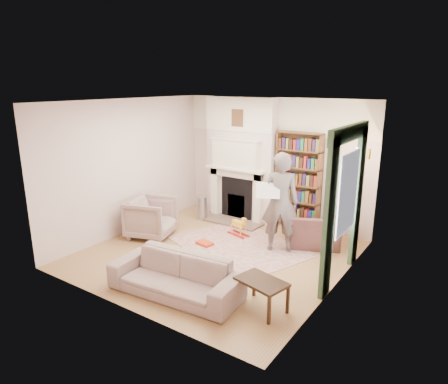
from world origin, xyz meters
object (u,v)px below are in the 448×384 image
Objects in this scene: bookcase at (298,176)px; paraffin_heater at (202,208)px; sofa at (175,276)px; armchair_reading at (313,229)px; rocking_horse at (238,226)px; coffee_table at (261,295)px; armchair_left at (151,218)px; man_reading at (280,203)px.

bookcase is 2.36m from paraffin_heater.
paraffin_heater is (-1.74, 2.95, -0.02)m from sofa.
armchair_reading is (0.68, -0.71, -0.83)m from bookcase.
paraffin_heater reaches higher than rocking_horse.
paraffin_heater is at bearing 176.93° from rocking_horse.
paraffin_heater reaches higher than coffee_table.
armchair_left is at bearing 173.77° from coffee_table.
man_reading is at bearing 27.66° from armchair_reading.
paraffin_heater is (-3.02, 2.60, 0.05)m from coffee_table.
coffee_table is (0.96, -3.30, -0.95)m from bookcase.
sofa is at bearing 45.81° from armchair_reading.
rocking_horse is at bearing 95.41° from sofa.
armchair_left reaches higher than armchair_reading.
bookcase is 0.97× the size of man_reading.
rocking_horse is at bearing -17.56° from paraffin_heater.
paraffin_heater is 1.32m from rocking_horse.
armchair_left is at bearing 0.37° from armchair_reading.
armchair_left is 1.63× the size of paraffin_heater.
armchair_reading is at bearing -46.28° from bookcase.
armchair_reading is 2.61m from coffee_table.
armchair_left reaches higher than coffee_table.
bookcase reaches higher than rocking_horse.
bookcase is 0.91× the size of sofa.
coffee_table is at bearing 81.61° from man_reading.
sofa is at bearing -59.42° from paraffin_heater.
bookcase is 3.23m from armchair_left.
coffee_table is (1.28, 0.35, -0.07)m from sofa.
man_reading is at bearing -90.15° from armchair_left.
sofa is 1.33m from coffee_table.
armchair_reading is 3.11m from sofa.
man_reading is 2.73× the size of coffee_table.
sofa is 3.72× the size of paraffin_heater.
armchair_left reaches higher than sofa.
bookcase reaches higher than coffee_table.
armchair_reading reaches higher than rocking_horse.
paraffin_heater is (-2.07, -0.71, -0.90)m from bookcase.
coffee_table is at bearing 70.70° from armchair_reading.
bookcase is 3.82× the size of rocking_horse.
armchair_left is 0.47× the size of man_reading.
armchair_left is (-2.96, -1.43, 0.06)m from armchair_reading.
man_reading is at bearing 71.53° from sofa.
sofa is at bearing -95.05° from bookcase.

